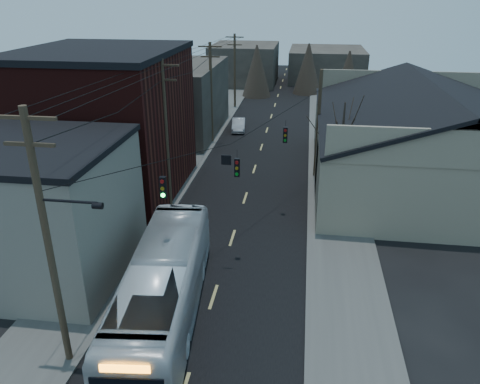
# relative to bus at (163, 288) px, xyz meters

# --- Properties ---
(road_surface) EXTENTS (9.00, 110.00, 0.02)m
(road_surface) POSITION_rel_bus_xyz_m (1.86, 23.93, -1.68)
(road_surface) COLOR black
(road_surface) RESTS_ON ground
(sidewalk_left) EXTENTS (4.00, 110.00, 0.12)m
(sidewalk_left) POSITION_rel_bus_xyz_m (-4.64, 23.93, -1.63)
(sidewalk_left) COLOR #474744
(sidewalk_left) RESTS_ON ground
(sidewalk_right) EXTENTS (4.00, 110.00, 0.12)m
(sidewalk_right) POSITION_rel_bus_xyz_m (8.36, 23.93, -1.63)
(sidewalk_right) COLOR #474744
(sidewalk_right) RESTS_ON ground
(building_clapboard) EXTENTS (8.00, 8.00, 7.00)m
(building_clapboard) POSITION_rel_bus_xyz_m (-7.14, 2.93, 1.81)
(building_clapboard) COLOR slate
(building_clapboard) RESTS_ON ground
(building_brick) EXTENTS (10.00, 12.00, 10.00)m
(building_brick) POSITION_rel_bus_xyz_m (-8.14, 13.93, 3.31)
(building_brick) COLOR black
(building_brick) RESTS_ON ground
(building_left_far) EXTENTS (9.00, 14.00, 7.00)m
(building_left_far) POSITION_rel_bus_xyz_m (-7.64, 29.93, 1.81)
(building_left_far) COLOR #312C27
(building_left_far) RESTS_ON ground
(warehouse) EXTENTS (16.16, 20.60, 7.73)m
(warehouse) POSITION_rel_bus_xyz_m (14.86, 18.93, 1.00)
(warehouse) COLOR gray
(warehouse) RESTS_ON ground
(building_far_left) EXTENTS (10.00, 12.00, 6.00)m
(building_far_left) POSITION_rel_bus_xyz_m (-4.14, 58.93, 1.31)
(building_far_left) COLOR #312C27
(building_far_left) RESTS_ON ground
(building_far_right) EXTENTS (12.00, 14.00, 5.00)m
(building_far_right) POSITION_rel_bus_xyz_m (8.86, 63.93, 0.81)
(building_far_right) COLOR #312C27
(building_far_right) RESTS_ON ground
(bare_tree) EXTENTS (0.40, 0.40, 7.20)m
(bare_tree) POSITION_rel_bus_xyz_m (8.36, 13.93, 1.91)
(bare_tree) COLOR black
(bare_tree) RESTS_ON ground
(utility_lines) EXTENTS (11.24, 45.28, 10.50)m
(utility_lines) POSITION_rel_bus_xyz_m (-1.25, 18.07, 3.26)
(utility_lines) COLOR #382B1E
(utility_lines) RESTS_ON ground
(bus) EXTENTS (4.02, 12.37, 3.39)m
(bus) POSITION_rel_bus_xyz_m (0.00, 0.00, 0.00)
(bus) COLOR silver
(bus) RESTS_ON ground
(parked_car) EXTENTS (1.75, 3.96, 1.26)m
(parked_car) POSITION_rel_bus_xyz_m (-1.14, 31.38, -1.06)
(parked_car) COLOR #A8A9AF
(parked_car) RESTS_ON ground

